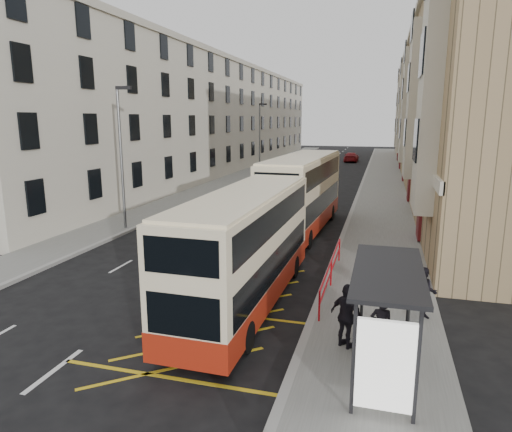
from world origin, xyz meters
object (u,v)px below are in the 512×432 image
(white_van, at_px, (280,166))
(car_silver, at_px, (296,158))
(street_lamp_far, at_px, (260,134))
(car_red, at_px, (351,157))
(street_lamp_near, at_px, (122,151))
(double_decker_front, at_px, (246,248))
(bus_shelter, at_px, (393,304))
(double_decker_rear, at_px, (302,193))
(pedestrian_near, at_px, (381,326))
(car_dark, at_px, (314,154))
(pedestrian_mid, at_px, (424,293))
(pedestrian_far, at_px, (347,316))

(white_van, distance_m, car_silver, 11.41)
(street_lamp_far, relative_size, car_red, 1.65)
(street_lamp_near, bearing_deg, double_decker_front, -40.64)
(bus_shelter, height_order, double_decker_front, double_decker_front)
(street_lamp_near, distance_m, street_lamp_far, 30.00)
(double_decker_front, relative_size, double_decker_rear, 0.91)
(pedestrian_near, bearing_deg, car_silver, -80.12)
(double_decker_rear, xyz_separation_m, car_dark, (-6.73, 50.20, -1.53))
(double_decker_rear, distance_m, car_silver, 41.92)
(pedestrian_mid, height_order, pedestrian_far, pedestrian_far)
(double_decker_front, height_order, pedestrian_near, double_decker_front)
(bus_shelter, distance_m, double_decker_rear, 15.68)
(bus_shelter, distance_m, car_dark, 66.16)
(white_van, bearing_deg, bus_shelter, -72.42)
(bus_shelter, height_order, white_van, bus_shelter)
(street_lamp_near, height_order, pedestrian_near, street_lamp_near)
(pedestrian_mid, relative_size, car_dark, 0.40)
(pedestrian_mid, xyz_separation_m, car_dark, (-12.55, 61.10, -0.30))
(double_decker_rear, distance_m, pedestrian_mid, 12.42)
(bus_shelter, distance_m, street_lamp_far, 44.94)
(pedestrian_near, bearing_deg, double_decker_rear, -74.71)
(street_lamp_far, distance_m, pedestrian_mid, 41.63)
(pedestrian_near, xyz_separation_m, car_dark, (-11.27, 63.85, -0.27))
(street_lamp_far, distance_m, car_dark, 23.30)
(bus_shelter, xyz_separation_m, pedestrian_mid, (1.05, 4.03, -1.15))
(double_decker_front, bearing_deg, pedestrian_near, -28.79)
(street_lamp_far, bearing_deg, pedestrian_near, -70.61)
(pedestrian_mid, relative_size, car_red, 0.34)
(bus_shelter, relative_size, pedestrian_far, 2.31)
(pedestrian_mid, distance_m, car_red, 56.30)
(pedestrian_far, xyz_separation_m, car_silver, (-11.72, 54.61, -0.40))
(street_lamp_near, xyz_separation_m, white_van, (1.90, 32.24, -3.93))
(bus_shelter, height_order, pedestrian_mid, bus_shelter)
(car_red, bearing_deg, double_decker_rear, 90.92)
(street_lamp_near, xyz_separation_m, pedestrian_near, (14.47, -11.11, -3.68))
(double_decker_rear, height_order, car_red, double_decker_rear)
(street_lamp_near, distance_m, white_van, 32.53)
(street_lamp_near, distance_m, car_red, 48.69)
(white_van, height_order, car_red, white_van)
(bus_shelter, height_order, car_dark, bus_shelter)
(double_decker_rear, relative_size, car_red, 2.27)
(double_decker_front, distance_m, car_red, 56.11)
(double_decker_rear, xyz_separation_m, pedestrian_far, (3.63, -13.50, -1.15))
(bus_shelter, bearing_deg, pedestrian_near, 99.93)
(pedestrian_far, bearing_deg, pedestrian_mid, -96.33)
(pedestrian_mid, relative_size, pedestrian_far, 0.91)
(pedestrian_near, bearing_deg, pedestrian_far, -12.30)
(street_lamp_far, distance_m, car_red, 20.39)
(pedestrian_far, relative_size, car_silver, 0.47)
(pedestrian_far, bearing_deg, white_van, -41.04)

